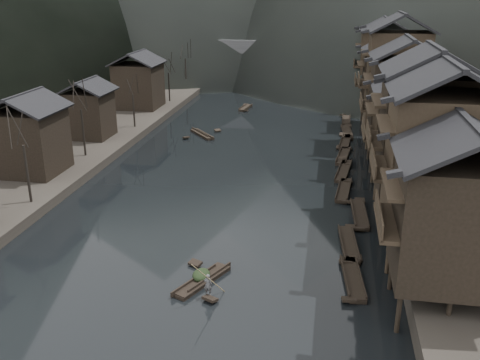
# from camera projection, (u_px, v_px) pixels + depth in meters

# --- Properties ---
(water) EXTENTS (300.00, 300.00, 0.00)m
(water) POSITION_uv_depth(u_px,v_px,m) (204.00, 237.00, 43.46)
(water) COLOR black
(water) RESTS_ON ground
(left_bank) EXTENTS (40.00, 200.00, 1.20)m
(left_bank) POSITION_uv_depth(u_px,v_px,m) (50.00, 108.00, 85.89)
(left_bank) COLOR #2D2823
(left_bank) RESTS_ON ground
(stilt_houses) EXTENTS (9.00, 67.60, 16.46)m
(stilt_houses) POSITION_uv_depth(u_px,v_px,m) (407.00, 90.00, 55.81)
(stilt_houses) COLOR black
(stilt_houses) RESTS_ON ground
(left_houses) EXTENTS (8.10, 53.20, 8.73)m
(left_houses) POSITION_uv_depth(u_px,v_px,m) (74.00, 107.00, 63.42)
(left_houses) COLOR black
(left_houses) RESTS_ON left_bank
(bare_trees) EXTENTS (3.86, 72.61, 7.72)m
(bare_trees) POSITION_uv_depth(u_px,v_px,m) (118.00, 92.00, 67.31)
(bare_trees) COLOR black
(bare_trees) RESTS_ON left_bank
(moored_sampans) EXTENTS (3.01, 60.53, 0.47)m
(moored_sampans) POSITION_uv_depth(u_px,v_px,m) (347.00, 160.00, 61.96)
(moored_sampans) COLOR black
(moored_sampans) RESTS_ON water
(midriver_boats) EXTENTS (16.66, 46.58, 0.45)m
(midriver_boats) POSITION_uv_depth(u_px,v_px,m) (256.00, 104.00, 91.09)
(midriver_boats) COLOR black
(midriver_boats) RESTS_ON water
(stone_bridge) EXTENTS (40.00, 6.00, 9.00)m
(stone_bridge) POSITION_uv_depth(u_px,v_px,m) (286.00, 59.00, 108.33)
(stone_bridge) COLOR #4C4C4F
(stone_bridge) RESTS_ON ground
(hero_sampan) EXTENTS (3.24, 5.39, 0.44)m
(hero_sampan) POSITION_uv_depth(u_px,v_px,m) (202.00, 280.00, 36.70)
(hero_sampan) COLOR black
(hero_sampan) RESTS_ON water
(cargo_heap) EXTENTS (1.22, 1.59, 0.73)m
(cargo_heap) POSITION_uv_depth(u_px,v_px,m) (201.00, 270.00, 36.73)
(cargo_heap) COLOR black
(cargo_heap) RESTS_ON hero_sampan
(boatman) EXTENTS (0.59, 0.42, 1.54)m
(boatman) POSITION_uv_depth(u_px,v_px,m) (208.00, 281.00, 34.61)
(boatman) COLOR #565759
(boatman) RESTS_ON hero_sampan
(bamboo_pole) EXTENTS (1.92, 2.41, 3.46)m
(bamboo_pole) POSITION_uv_depth(u_px,v_px,m) (210.00, 247.00, 33.72)
(bamboo_pole) COLOR #8C7A51
(bamboo_pole) RESTS_ON boatman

